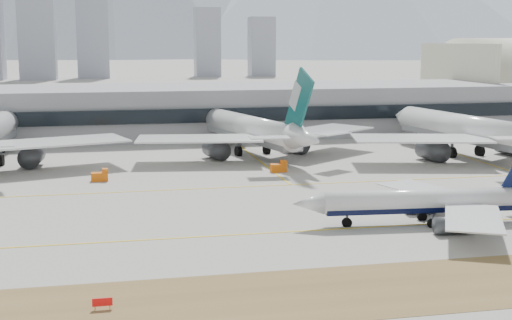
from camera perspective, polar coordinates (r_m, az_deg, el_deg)
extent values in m
plane|color=#A29F98|center=(113.47, -2.89, -5.39)|extent=(3000.00, 3000.00, 0.00)
cube|color=brown|center=(83.47, 0.65, -10.94)|extent=(360.00, 18.00, 0.06)
cube|color=yellow|center=(108.70, -2.47, -6.04)|extent=(360.00, 0.45, 0.04)
cube|color=yellow|center=(142.37, -4.81, -2.31)|extent=(360.00, 0.45, 0.04)
cylinder|color=white|center=(117.41, 13.18, -3.16)|extent=(32.72, 6.21, 3.56)
cube|color=black|center=(117.62, 13.16, -3.62)|extent=(32.03, 5.62, 1.60)
cone|color=white|center=(112.31, 4.15, -3.50)|extent=(5.25, 3.95, 3.56)
cube|color=white|center=(127.99, 13.40, -2.36)|extent=(12.89, 19.13, 0.21)
cylinder|color=#3F4247|center=(124.77, 13.11, -3.58)|extent=(5.62, 3.10, 2.67)
cube|color=#3F4247|center=(124.54, 13.13, -3.10)|extent=(2.27, 0.45, 1.25)
cube|color=white|center=(110.23, 17.00, -4.44)|extent=(15.06, 19.28, 0.21)
cylinder|color=#3F4247|center=(112.90, 15.42, -5.06)|extent=(5.62, 3.10, 2.67)
cube|color=#3F4247|center=(112.65, 15.44, -4.53)|extent=(2.27, 0.45, 1.25)
cylinder|color=#3F4247|center=(114.39, 7.29, -4.78)|extent=(0.43, 0.43, 2.13)
cylinder|color=black|center=(114.50, 7.28, -5.00)|extent=(1.65, 0.75, 1.60)
cylinder|color=#3F4247|center=(116.28, 13.94, -4.75)|extent=(0.43, 0.43, 2.13)
cylinder|color=black|center=(116.38, 13.93, -4.97)|extent=(1.65, 0.75, 1.60)
cylinder|color=#3F4247|center=(120.46, 13.15, -4.22)|extent=(0.43, 0.43, 2.13)
cylinder|color=black|center=(120.57, 13.14, -4.43)|extent=(1.65, 0.75, 1.60)
cone|color=white|center=(207.67, -19.16, 2.97)|extent=(7.29, 8.22, 6.63)
cube|color=white|center=(169.09, -15.78, 1.40)|extent=(34.70, 23.20, 0.40)
cylinder|color=#3F4247|center=(173.87, -17.50, 0.32)|extent=(5.70, 8.77, 4.97)
cube|color=#3F4247|center=(173.58, -17.54, 0.97)|extent=(0.81, 3.51, 2.32)
cylinder|color=#3F4247|center=(198.78, -19.67, 1.12)|extent=(0.80, 0.80, 3.98)
cylinder|color=black|center=(198.89, -19.66, 0.89)|extent=(1.42, 3.08, 2.98)
cylinder|color=#3F4247|center=(178.11, -19.75, 0.20)|extent=(0.80, 0.80, 3.98)
cylinder|color=black|center=(178.24, -19.73, -0.07)|extent=(1.42, 3.08, 2.98)
cylinder|color=white|center=(184.42, -0.45, 2.59)|extent=(17.34, 47.18, 6.23)
cube|color=slate|center=(184.63, -0.45, 2.06)|extent=(16.21, 46.05, 2.80)
cone|color=white|center=(209.09, -3.65, 3.40)|extent=(7.77, 8.47, 6.23)
cone|color=white|center=(159.03, 4.00, 1.73)|extent=(8.55, 11.65, 6.23)
cube|color=white|center=(186.37, 5.14, 2.34)|extent=(32.24, 28.61, 0.37)
cube|color=white|center=(164.76, 6.11, 2.13)|extent=(9.82, 8.49, 0.25)
cylinder|color=#3F4247|center=(186.73, 3.16, 1.31)|extent=(6.42, 8.74, 4.67)
cube|color=#3F4247|center=(186.47, 3.16, 1.88)|extent=(1.24, 3.28, 2.18)
cube|color=white|center=(171.63, -4.54, 1.72)|extent=(31.52, 17.77, 0.37)
cube|color=white|center=(156.86, 1.08, 1.81)|extent=(9.02, 5.19, 0.25)
cylinder|color=#3F4247|center=(177.06, -3.20, 0.86)|extent=(6.42, 8.74, 4.67)
cube|color=#3F4247|center=(176.78, -3.21, 1.46)|extent=(1.24, 3.28, 2.18)
cube|color=#135353|center=(161.02, 3.45, 4.48)|extent=(3.67, 12.77, 16.70)
cube|color=#ADB4B7|center=(162.01, 3.23, 5.16)|extent=(2.07, 5.86, 7.15)
cylinder|color=#3F4247|center=(201.23, -2.64, 1.74)|extent=(0.75, 0.75, 3.74)
cylinder|color=black|center=(201.33, -2.63, 1.52)|extent=(1.73, 2.98, 2.80)
cylinder|color=#3F4247|center=(182.23, -1.42, 0.92)|extent=(0.75, 0.75, 3.74)
cylinder|color=black|center=(182.35, -1.42, 0.68)|extent=(1.73, 2.98, 2.80)
cylinder|color=#3F4247|center=(185.68, 0.85, 1.09)|extent=(0.75, 0.75, 3.74)
cylinder|color=black|center=(185.80, 0.85, 0.85)|extent=(1.73, 2.98, 2.80)
cylinder|color=white|center=(189.27, 16.28, 2.51)|extent=(14.28, 50.31, 6.60)
cube|color=slate|center=(189.49, 16.25, 1.97)|extent=(13.14, 49.17, 2.97)
cone|color=white|center=(212.73, 11.61, 3.44)|extent=(7.70, 8.56, 6.60)
cylinder|color=#3F4247|center=(194.18, 19.73, 1.13)|extent=(6.18, 8.98, 4.95)
cube|color=#3F4247|center=(193.91, 19.76, 1.70)|extent=(1.03, 3.50, 2.31)
cube|color=white|center=(173.17, 13.01, 1.69)|extent=(34.14, 21.30, 0.40)
cylinder|color=#3F4247|center=(179.71, 13.96, 0.77)|extent=(6.18, 8.98, 4.95)
cube|color=#3F4247|center=(179.42, 13.98, 1.39)|extent=(1.03, 3.50, 2.31)
cylinder|color=#3F4247|center=(205.22, 13.03, 1.68)|extent=(0.79, 0.79, 3.96)
cylinder|color=black|center=(205.33, 13.02, 1.46)|extent=(1.60, 3.11, 2.97)
cylinder|color=#3F4247|center=(186.31, 15.40, 0.80)|extent=(0.79, 0.79, 3.96)
cylinder|color=black|center=(186.43, 15.39, 0.55)|extent=(1.60, 3.11, 2.97)
cylinder|color=#3F4247|center=(191.48, 17.48, 0.94)|extent=(0.79, 0.79, 3.96)
cylinder|color=black|center=(191.60, 17.46, 0.69)|extent=(1.60, 3.11, 2.97)
cube|color=gray|center=(225.00, -7.56, 3.94)|extent=(280.00, 42.00, 15.00)
cube|color=black|center=(203.63, -7.09, 3.49)|extent=(280.00, 1.20, 4.00)
cube|color=beige|center=(274.90, 15.69, 6.06)|extent=(2.00, 57.00, 27.90)
cube|color=red|center=(81.40, -12.19, -11.05)|extent=(2.20, 0.15, 0.90)
cylinder|color=orange|center=(81.64, -12.75, -11.50)|extent=(0.10, 0.10, 0.50)
cylinder|color=orange|center=(81.62, -11.60, -11.46)|extent=(0.10, 0.10, 0.50)
cube|color=orange|center=(160.08, 1.80, -0.64)|extent=(3.50, 2.00, 1.80)
cube|color=orange|center=(160.15, 2.22, -0.20)|extent=(1.20, 1.80, 1.00)
cylinder|color=black|center=(159.13, 1.45, -0.90)|extent=(0.70, 0.30, 0.70)
cylinder|color=black|center=(160.66, 1.31, -0.80)|extent=(0.70, 0.30, 0.70)
cylinder|color=black|center=(159.70, 2.28, -0.87)|extent=(0.70, 0.30, 0.70)
cylinder|color=black|center=(161.22, 2.14, -0.77)|extent=(0.70, 0.30, 0.70)
cube|color=orange|center=(153.27, -12.41, -1.32)|extent=(3.50, 2.00, 1.80)
cube|color=orange|center=(153.04, -11.97, -0.86)|extent=(1.20, 1.80, 1.00)
cylinder|color=black|center=(152.61, -12.85, -1.59)|extent=(0.70, 0.30, 0.70)
cylinder|color=black|center=(154.18, -12.84, -1.48)|extent=(0.70, 0.30, 0.70)
cylinder|color=black|center=(152.58, -11.95, -1.56)|extent=(0.70, 0.30, 0.70)
cylinder|color=black|center=(154.15, -11.95, -1.45)|extent=(0.70, 0.30, 0.70)
cube|color=#9397A7|center=(560.93, -17.21, 11.79)|extent=(26.00, 23.40, 110.00)
cube|color=#9397A7|center=(573.37, -12.94, 9.91)|extent=(24.00, 21.60, 70.00)
cube|color=#9397A7|center=(584.09, -3.93, 9.38)|extent=(20.00, 18.00, 55.00)
cube|color=#9397A7|center=(592.11, 0.45, 9.06)|extent=(20.00, 18.00, 48.00)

